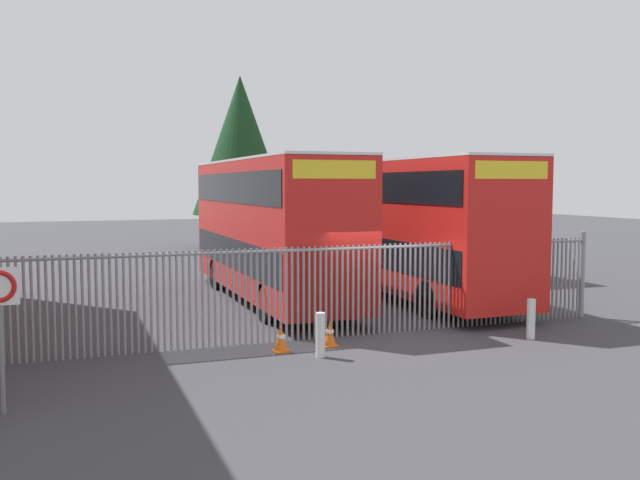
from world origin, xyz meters
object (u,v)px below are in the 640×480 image
double_decker_bus_behind_fence_left (271,224)px  bollard_near_left (320,335)px  traffic_cone_mid_forecourt (330,334)px  double_decker_bus_behind_fence_right (420,212)px  speed_limit_sign_post (0,304)px  traffic_cone_by_gate (281,339)px  double_decker_bus_near_gate (409,222)px  bollard_center_front (531,319)px

double_decker_bus_behind_fence_left → bollard_near_left: 7.59m
double_decker_bus_behind_fence_left → traffic_cone_mid_forecourt: (-0.53, -6.42, -2.13)m
double_decker_bus_behind_fence_right → bollard_near_left: 17.05m
double_decker_bus_behind_fence_right → speed_limit_sign_post: bearing=-135.8°
speed_limit_sign_post → traffic_cone_by_gate: bearing=23.9°
double_decker_bus_near_gate → bollard_near_left: (-5.40, -6.32, -1.95)m
bollard_center_front → double_decker_bus_behind_fence_left: bearing=119.7°
double_decker_bus_behind_fence_left → bollard_near_left: size_ratio=11.38×
bollard_center_front → speed_limit_sign_post: size_ratio=0.40×
bollard_center_front → double_decker_bus_near_gate: bearing=88.8°
double_decker_bus_behind_fence_right → traffic_cone_mid_forecourt: 16.08m
bollard_near_left → traffic_cone_by_gate: 0.99m
double_decker_bus_behind_fence_left → bollard_near_left: double_decker_bus_behind_fence_left is taller
double_decker_bus_near_gate → traffic_cone_by_gate: double_decker_bus_near_gate is taller
bollard_center_front → double_decker_bus_behind_fence_right: bearing=71.6°
bollard_near_left → traffic_cone_mid_forecourt: 1.01m
double_decker_bus_near_gate → speed_limit_sign_post: double_decker_bus_near_gate is taller
traffic_cone_by_gate → traffic_cone_mid_forecourt: (1.19, 0.12, 0.00)m
bollard_near_left → traffic_cone_by_gate: bollard_near_left is taller
double_decker_bus_near_gate → traffic_cone_mid_forecourt: (-4.86, -5.48, -2.13)m
double_decker_bus_behind_fence_left → bollard_near_left: (-1.07, -7.26, -1.95)m
double_decker_bus_behind_fence_right → bollard_near_left: bearing=-125.7°
double_decker_bus_near_gate → double_decker_bus_behind_fence_right: 8.68m
bollard_center_front → traffic_cone_mid_forecourt: (-4.73, 0.96, -0.19)m
bollard_center_front → traffic_cone_mid_forecourt: bearing=168.6°
double_decker_bus_behind_fence_left → bollard_center_front: (4.20, -7.38, -1.95)m
double_decker_bus_behind_fence_left → speed_limit_sign_post: double_decker_bus_behind_fence_left is taller
bollard_center_front → speed_limit_sign_post: (-11.26, -1.53, 1.30)m
bollard_center_front → traffic_cone_mid_forecourt: size_ratio=1.61×
bollard_near_left → traffic_cone_mid_forecourt: (0.54, 0.84, -0.19)m
bollard_center_front → traffic_cone_by_gate: bearing=172.0°
double_decker_bus_behind_fence_right → traffic_cone_by_gate: (-10.52, -13.04, -2.13)m
double_decker_bus_behind_fence_left → traffic_cone_by_gate: size_ratio=18.32×
double_decker_bus_behind_fence_left → bollard_near_left: bearing=-98.4°
double_decker_bus_behind_fence_left → traffic_cone_mid_forecourt: double_decker_bus_behind_fence_left is taller
traffic_cone_mid_forecourt → double_decker_bus_behind_fence_right: bearing=54.1°
double_decker_bus_behind_fence_right → bollard_center_front: size_ratio=11.38×
traffic_cone_mid_forecourt → traffic_cone_by_gate: bearing=-174.1°
double_decker_bus_near_gate → speed_limit_sign_post: (-11.40, -7.97, -0.65)m
bollard_near_left → traffic_cone_by_gate: size_ratio=1.61×
double_decker_bus_behind_fence_right → traffic_cone_by_gate: double_decker_bus_behind_fence_right is taller
bollard_center_front → bollard_near_left: bearing=178.7°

